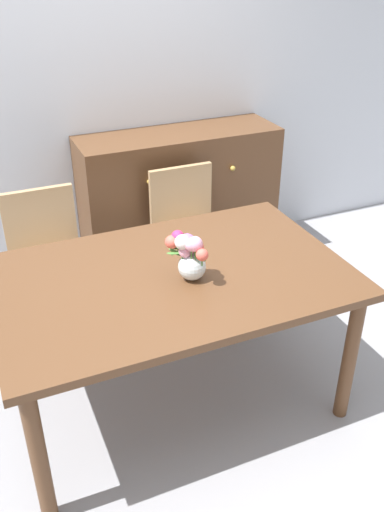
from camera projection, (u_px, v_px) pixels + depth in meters
The scene contains 7 objects.
ground_plane at pixel (174, 396), 2.97m from camera, with size 12.00×12.00×0.00m, color #939399.
back_wall at pixel (79, 71), 3.54m from camera, with size 7.00×0.10×2.80m, color silver.
dining_table at pixel (172, 289), 2.63m from camera, with size 1.66×1.06×0.78m.
chair_left at pixel (47, 255), 3.25m from camera, with size 0.42×0.42×0.90m.
chair_right at pixel (188, 228), 3.56m from camera, with size 0.42×0.42×0.90m.
dresser at pixel (180, 200), 3.98m from camera, with size 1.40×0.47×1.00m.
flower_vase at pixel (190, 255), 2.48m from camera, with size 0.18×0.20×0.23m.
Camera 1 is at (-0.78, -2.05, 2.15)m, focal length 38.69 mm.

